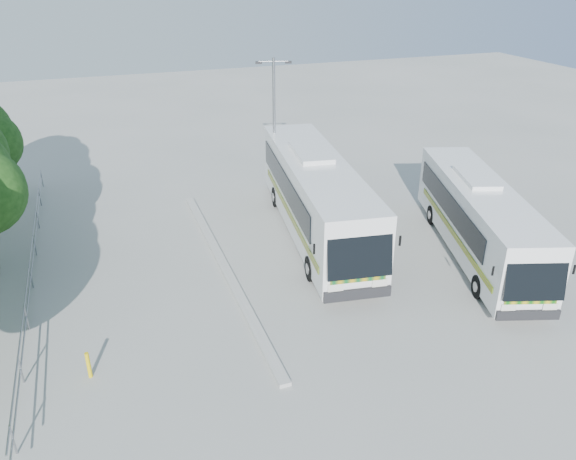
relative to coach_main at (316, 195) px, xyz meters
name	(u,v)px	position (x,y,z in m)	size (l,w,h in m)	color
ground	(290,281)	(-2.66, -3.77, -2.02)	(100.00, 100.00, 0.00)	#AAAAA5
kerb_divider	(224,266)	(-4.96, -1.77, -1.94)	(0.40, 16.00, 0.15)	#B2B2AD
railing	(31,261)	(-12.66, 0.23, -1.28)	(0.06, 22.00, 1.00)	gray
coach_main	(316,195)	(0.00, 0.00, 0.00)	(4.49, 13.51, 3.68)	silver
coach_adjacent	(479,218)	(6.03, -4.26, -0.26)	(5.69, 11.72, 3.21)	white
lamppost	(274,123)	(-0.31, 5.24, 2.15)	(1.82, 0.64, 7.56)	gray
bollard	(89,365)	(-10.67, -7.20, -1.55)	(0.13, 0.13, 0.93)	#DAB90C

